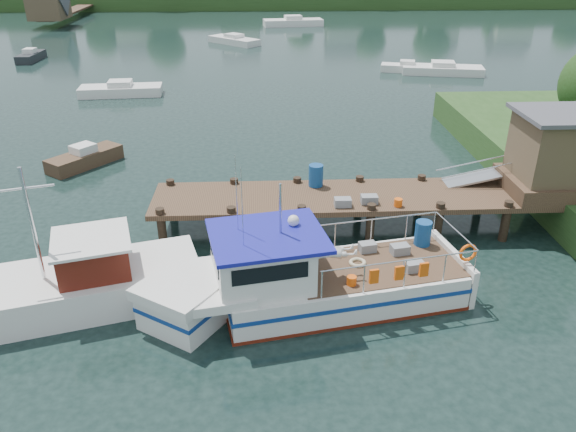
{
  "coord_description": "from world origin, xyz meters",
  "views": [
    {
      "loc": [
        -1.85,
        -19.2,
        10.11
      ],
      "look_at": [
        -1.0,
        -1.5,
        1.3
      ],
      "focal_mm": 35.0,
      "sensor_mm": 36.0,
      "label": 1
    }
  ],
  "objects_px": {
    "lobster_boat": "(303,281)",
    "work_boat": "(64,286)",
    "moored_b": "(407,68)",
    "moored_far": "(293,22)",
    "moored_rowboat": "(85,158)",
    "moored_d": "(234,40)",
    "moored_e": "(31,56)",
    "dock": "(486,171)",
    "moored_a": "(121,90)",
    "moored_c": "(442,69)"
  },
  "relations": [
    {
      "from": "moored_rowboat",
      "to": "moored_b",
      "type": "relative_size",
      "value": 0.83
    },
    {
      "from": "dock",
      "to": "moored_rowboat",
      "type": "height_order",
      "value": "dock"
    },
    {
      "from": "dock",
      "to": "moored_far",
      "type": "bearing_deg",
      "value": 94.22
    },
    {
      "from": "lobster_boat",
      "to": "moored_far",
      "type": "relative_size",
      "value": 1.33
    },
    {
      "from": "dock",
      "to": "moored_a",
      "type": "height_order",
      "value": "dock"
    },
    {
      "from": "moored_rowboat",
      "to": "moored_c",
      "type": "height_order",
      "value": "moored_rowboat"
    },
    {
      "from": "work_boat",
      "to": "moored_far",
      "type": "xyz_separation_m",
      "value": [
        10.3,
        60.48,
        -0.26
      ]
    },
    {
      "from": "dock",
      "to": "work_boat",
      "type": "xyz_separation_m",
      "value": [
        -14.41,
        -4.78,
        -1.51
      ]
    },
    {
      "from": "moored_far",
      "to": "moored_d",
      "type": "relative_size",
      "value": 1.34
    },
    {
      "from": "moored_rowboat",
      "to": "moored_b",
      "type": "xyz_separation_m",
      "value": [
        20.99,
        20.65,
        -0.05
      ]
    },
    {
      "from": "work_boat",
      "to": "moored_e",
      "type": "bearing_deg",
      "value": 95.19
    },
    {
      "from": "work_boat",
      "to": "moored_far",
      "type": "height_order",
      "value": "work_boat"
    },
    {
      "from": "lobster_boat",
      "to": "work_boat",
      "type": "xyz_separation_m",
      "value": [
        -7.18,
        0.29,
        -0.16
      ]
    },
    {
      "from": "dock",
      "to": "work_boat",
      "type": "bearing_deg",
      "value": -161.66
    },
    {
      "from": "moored_rowboat",
      "to": "moored_far",
      "type": "xyz_separation_m",
      "value": [
        12.99,
        48.52,
        0.07
      ]
    },
    {
      "from": "moored_rowboat",
      "to": "moored_b",
      "type": "bearing_deg",
      "value": 22.85
    },
    {
      "from": "moored_far",
      "to": "moored_b",
      "type": "height_order",
      "value": "moored_far"
    },
    {
      "from": "moored_c",
      "to": "moored_d",
      "type": "height_order",
      "value": "moored_d"
    },
    {
      "from": "work_boat",
      "to": "moored_far",
      "type": "relative_size",
      "value": 1.14
    },
    {
      "from": "work_boat",
      "to": "moored_c",
      "type": "height_order",
      "value": "work_boat"
    },
    {
      "from": "moored_b",
      "to": "moored_e",
      "type": "relative_size",
      "value": 1.11
    },
    {
      "from": "moored_b",
      "to": "moored_far",
      "type": "bearing_deg",
      "value": 87.15
    },
    {
      "from": "dock",
      "to": "lobster_boat",
      "type": "bearing_deg",
      "value": -144.95
    },
    {
      "from": "lobster_boat",
      "to": "work_boat",
      "type": "bearing_deg",
      "value": 166.69
    },
    {
      "from": "moored_a",
      "to": "moored_c",
      "type": "xyz_separation_m",
      "value": [
        24.97,
        5.81,
        -0.01
      ]
    },
    {
      "from": "moored_far",
      "to": "moored_b",
      "type": "distance_m",
      "value": 28.99
    },
    {
      "from": "moored_a",
      "to": "moored_e",
      "type": "relative_size",
      "value": 1.44
    },
    {
      "from": "moored_e",
      "to": "moored_far",
      "type": "bearing_deg",
      "value": 32.66
    },
    {
      "from": "lobster_boat",
      "to": "moored_e",
      "type": "distance_m",
      "value": 45.07
    },
    {
      "from": "moored_b",
      "to": "moored_e",
      "type": "height_order",
      "value": "moored_e"
    },
    {
      "from": "work_boat",
      "to": "moored_far",
      "type": "bearing_deg",
      "value": 64.59
    },
    {
      "from": "moored_rowboat",
      "to": "moored_a",
      "type": "bearing_deg",
      "value": 73.47
    },
    {
      "from": "dock",
      "to": "moored_a",
      "type": "xyz_separation_m",
      "value": [
        -18.36,
        21.09,
        -1.85
      ]
    },
    {
      "from": "lobster_boat",
      "to": "moored_far",
      "type": "xyz_separation_m",
      "value": [
        3.11,
        60.77,
        -0.42
      ]
    },
    {
      "from": "moored_d",
      "to": "lobster_boat",
      "type": "bearing_deg",
      "value": -100.92
    },
    {
      "from": "moored_c",
      "to": "dock",
      "type": "bearing_deg",
      "value": -82.32
    },
    {
      "from": "dock",
      "to": "work_boat",
      "type": "distance_m",
      "value": 15.26
    },
    {
      "from": "moored_a",
      "to": "moored_d",
      "type": "distance_m",
      "value": 22.59
    },
    {
      "from": "moored_far",
      "to": "moored_e",
      "type": "height_order",
      "value": "moored_far"
    },
    {
      "from": "moored_c",
      "to": "moored_d",
      "type": "relative_size",
      "value": 1.18
    },
    {
      "from": "moored_c",
      "to": "moored_e",
      "type": "height_order",
      "value": "moored_e"
    },
    {
      "from": "moored_a",
      "to": "moored_e",
      "type": "xyz_separation_m",
      "value": [
        -10.97,
        13.12,
        0.02
      ]
    },
    {
      "from": "moored_far",
      "to": "dock",
      "type": "bearing_deg",
      "value": -107.7
    },
    {
      "from": "lobster_boat",
      "to": "work_boat",
      "type": "relative_size",
      "value": 1.17
    },
    {
      "from": "moored_far",
      "to": "lobster_boat",
      "type": "bearing_deg",
      "value": -114.86
    },
    {
      "from": "lobster_boat",
      "to": "moored_far",
      "type": "height_order",
      "value": "lobster_boat"
    },
    {
      "from": "work_boat",
      "to": "moored_d",
      "type": "xyz_separation_m",
      "value": [
        3.29,
        47.26,
        -0.35
      ]
    },
    {
      "from": "work_boat",
      "to": "moored_rowboat",
      "type": "xyz_separation_m",
      "value": [
        -2.7,
        11.96,
        -0.33
      ]
    },
    {
      "from": "moored_d",
      "to": "moored_e",
      "type": "distance_m",
      "value": 20.0
    },
    {
      "from": "moored_c",
      "to": "moored_e",
      "type": "distance_m",
      "value": 36.68
    }
  ]
}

